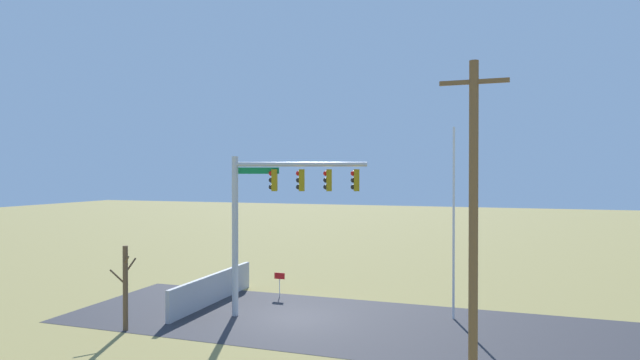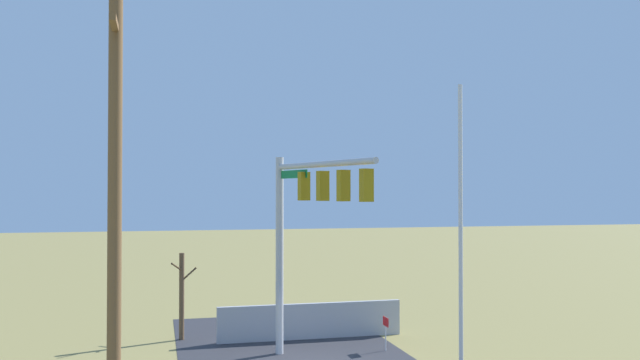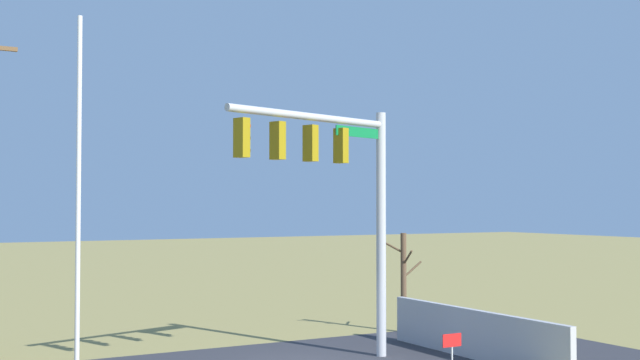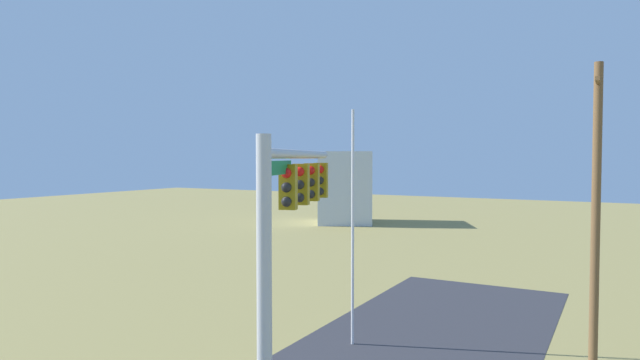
# 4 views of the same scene
# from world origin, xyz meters

# --- Properties ---
(ground_plane) EXTENTS (160.00, 160.00, 0.00)m
(ground_plane) POSITION_xyz_m (0.00, 0.00, 0.00)
(ground_plane) COLOR olive
(road_surface) EXTENTS (28.00, 8.00, 0.01)m
(road_surface) POSITION_xyz_m (-4.00, 0.00, 0.01)
(road_surface) COLOR #2D2D33
(road_surface) RESTS_ON ground_plane
(sidewalk_corner) EXTENTS (6.00, 6.00, 0.01)m
(sidewalk_corner) POSITION_xyz_m (3.67, 0.44, 0.00)
(sidewalk_corner) COLOR #B7B5AD
(sidewalk_corner) RESTS_ON ground_plane
(retaining_fence) EXTENTS (0.20, 7.37, 1.40)m
(retaining_fence) POSITION_xyz_m (4.74, -1.19, 0.70)
(retaining_fence) COLOR #A8A8AD
(retaining_fence) RESTS_ON ground_plane
(signal_mast) EXTENTS (5.71, 1.99, 7.03)m
(signal_mast) POSITION_xyz_m (0.93, -0.11, 5.04)
(signal_mast) COLOR #B2B5BA
(signal_mast) RESTS_ON ground_plane
(flagpole) EXTENTS (0.10, 0.10, 8.28)m
(flagpole) POSITION_xyz_m (-6.50, -2.13, 4.14)
(flagpole) COLOR silver
(flagpole) RESTS_ON ground_plane
(utility_pole) EXTENTS (1.90, 0.26, 9.45)m
(utility_pole) POSITION_xyz_m (-7.54, 5.45, 4.90)
(utility_pole) COLOR brown
(utility_pole) RESTS_ON ground_plane
(bare_tree) EXTENTS (1.27, 1.02, 3.39)m
(bare_tree) POSITION_xyz_m (5.80, 3.76, 1.76)
(bare_tree) COLOR brown
(bare_tree) RESTS_ON ground_plane
(open_sign) EXTENTS (0.56, 0.04, 1.22)m
(open_sign) POSITION_xyz_m (2.19, -3.40, 0.91)
(open_sign) COLOR silver
(open_sign) RESTS_ON ground_plane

